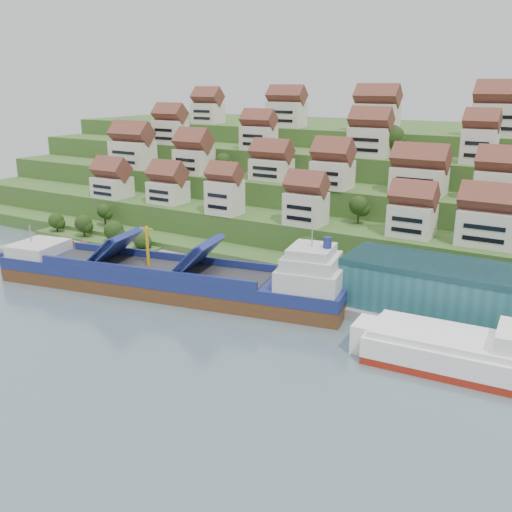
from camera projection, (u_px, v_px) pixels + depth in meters
The scene contains 11 objects.
ground at pixel (223, 308), 121.29m from camera, with size 300.00×300.00×0.00m, color slate.
quay at pixel (338, 300), 123.23m from camera, with size 180.00×14.00×2.20m, color gray.
pebble_beach at pixel (77, 252), 159.86m from camera, with size 45.00×20.00×1.00m, color gray.
hillside at pixel (388, 186), 202.70m from camera, with size 260.00×128.00×31.00m.
hillside_village at pixel (347, 161), 163.53m from camera, with size 159.59×63.56×29.35m.
hillside_trees at pixel (298, 195), 155.43m from camera, with size 141.58×60.60×31.79m.
warehouse at pixel (501, 298), 107.13m from camera, with size 60.00×15.00×10.00m, color #27636B.
flagpole at pixel (321, 279), 118.41m from camera, with size 1.28×0.16×8.00m.
beach_huts at pixel (68, 247), 159.37m from camera, with size 14.40×3.70×2.20m.
cargo_ship at pixel (175, 280), 128.28m from camera, with size 83.57×28.31×18.39m.
second_ship at pixel (473, 355), 94.05m from camera, with size 33.97×14.44×9.64m.
Camera 1 is at (64.84, -92.52, 46.05)m, focal length 40.00 mm.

